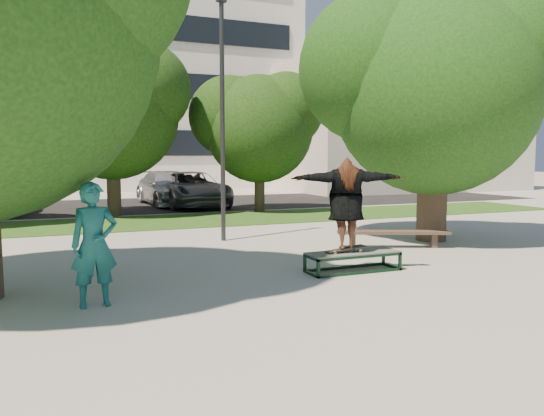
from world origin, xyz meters
name	(u,v)px	position (x,y,z in m)	size (l,w,h in m)	color
ground	(255,289)	(0.00, 0.00, 0.00)	(120.00, 120.00, 0.00)	gray
grass_strip	(184,221)	(1.00, 9.50, 0.01)	(30.00, 4.00, 0.02)	#163F12
asphalt_strip	(128,205)	(0.00, 16.00, 0.01)	(40.00, 8.00, 0.01)	black
tree_right	(430,80)	(5.92, 3.08, 4.09)	(6.24, 5.33, 6.51)	#38281E
bg_tree_mid	(109,105)	(-1.08, 12.08, 4.02)	(5.76, 4.92, 6.24)	#38281E
bg_tree_right	(257,122)	(4.43, 11.57, 3.49)	(5.04, 4.31, 5.43)	#38281E
lamppost	(222,118)	(1.00, 5.00, 3.15)	(0.25, 0.15, 6.11)	#2D2D30
office_building	(66,72)	(-2.00, 31.98, 8.00)	(30.00, 14.12, 16.00)	beige
side_building	(391,129)	(18.00, 22.00, 4.00)	(15.00, 10.00, 8.00)	beige
grind_box	(353,261)	(2.18, 0.53, 0.19)	(1.80, 0.60, 0.38)	black
skater_rig	(346,203)	(2.02, 0.53, 1.30)	(2.16, 1.26, 1.78)	white
bystander	(94,245)	(-2.50, -0.07, 0.91)	(0.66, 0.43, 1.81)	#185C59
bench	(393,234)	(4.43, 2.43, 0.34)	(2.57, 1.36, 0.41)	#47352A
car_grey	(192,189)	(2.50, 14.47, 0.75)	(2.50, 5.43, 1.51)	slate
car_silver_b	(169,188)	(1.76, 15.74, 0.76)	(2.12, 5.21, 1.51)	#ADADB2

